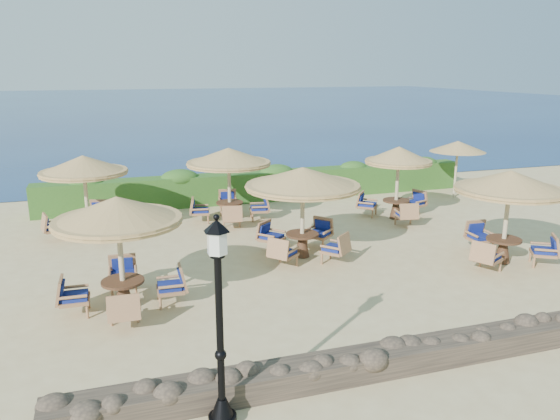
% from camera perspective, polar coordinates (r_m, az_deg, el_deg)
% --- Properties ---
extents(ground, '(120.00, 120.00, 0.00)m').
position_cam_1_polar(ground, '(16.29, 5.62, -4.63)').
color(ground, '#CEBA82').
rests_on(ground, ground).
extents(sea, '(160.00, 160.00, 0.00)m').
position_cam_1_polar(sea, '(84.47, -13.87, 10.63)').
color(sea, navy).
rests_on(sea, ground).
extents(hedge, '(18.00, 0.90, 1.20)m').
position_cam_1_polar(hedge, '(22.66, -1.57, 2.54)').
color(hedge, '#244E19').
rests_on(hedge, ground).
extents(stone_wall, '(15.00, 0.65, 0.44)m').
position_cam_1_polar(stone_wall, '(11.27, 18.58, -13.34)').
color(stone_wall, brown).
rests_on(stone_wall, ground).
extents(lamp_post, '(0.44, 0.44, 3.31)m').
position_cam_1_polar(lamp_post, '(8.33, -6.30, -12.70)').
color(lamp_post, black).
rests_on(lamp_post, ground).
extents(extra_parasol, '(2.30, 2.30, 2.41)m').
position_cam_1_polar(extra_parasol, '(24.03, 18.09, 6.32)').
color(extra_parasol, '#C9B78D').
rests_on(extra_parasol, ground).
extents(cafe_set_0, '(2.85, 2.85, 2.65)m').
position_cam_1_polar(cafe_set_0, '(12.57, -16.48, -2.27)').
color(cafe_set_0, '#C9B78D').
rests_on(cafe_set_0, ground).
extents(cafe_set_1, '(3.31, 3.31, 2.65)m').
position_cam_1_polar(cafe_set_1, '(15.51, 2.39, 1.89)').
color(cafe_set_1, '#C9B78D').
rests_on(cafe_set_1, ground).
extents(cafe_set_2, '(2.97, 2.97, 2.65)m').
position_cam_1_polar(cafe_set_2, '(16.28, 22.79, 1.40)').
color(cafe_set_2, '#C9B78D').
rests_on(cafe_set_2, ground).
extents(cafe_set_3, '(2.84, 2.83, 2.65)m').
position_cam_1_polar(cafe_set_3, '(18.67, -19.75, 3.13)').
color(cafe_set_3, '#C9B78D').
rests_on(cafe_set_3, ground).
extents(cafe_set_4, '(2.98, 2.98, 2.65)m').
position_cam_1_polar(cafe_set_4, '(19.33, -5.36, 4.19)').
color(cafe_set_4, '#C9B78D').
rests_on(cafe_set_4, ground).
extents(cafe_set_5, '(2.73, 2.64, 2.65)m').
position_cam_1_polar(cafe_set_5, '(20.02, 12.22, 4.09)').
color(cafe_set_5, '#C9B78D').
rests_on(cafe_set_5, ground).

